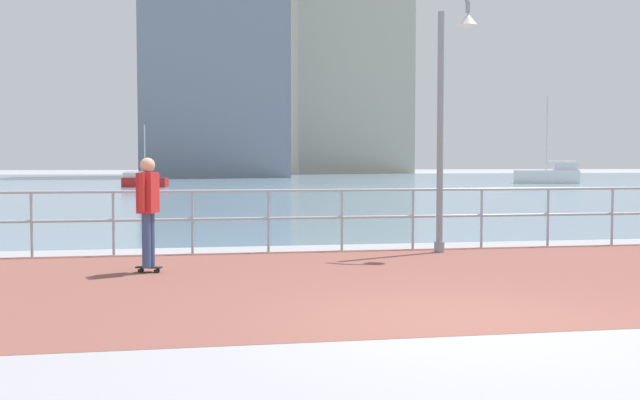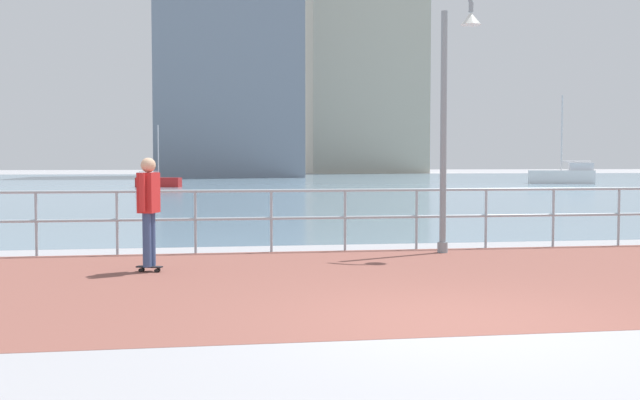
{
  "view_description": "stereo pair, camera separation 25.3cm",
  "coord_description": "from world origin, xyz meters",
  "views": [
    {
      "loc": [
        -2.83,
        -7.36,
        1.69
      ],
      "look_at": [
        -0.87,
        3.81,
        1.1
      ],
      "focal_mm": 41.56,
      "sensor_mm": 36.0,
      "label": 1
    },
    {
      "loc": [
        -2.58,
        -7.41,
        1.69
      ],
      "look_at": [
        -0.87,
        3.81,
        1.1
      ],
      "focal_mm": 41.56,
      "sensor_mm": 36.0,
      "label": 2
    }
  ],
  "objects": [
    {
      "name": "ground",
      "position": [
        0.0,
        40.0,
        0.0
      ],
      "size": [
        220.0,
        220.0,
        0.0
      ],
      "primitive_type": "plane",
      "color": "#9E9EA3"
    },
    {
      "name": "brick_paving",
      "position": [
        0.0,
        2.85,
        0.0
      ],
      "size": [
        28.0,
        6.98,
        0.01
      ],
      "primitive_type": "cube",
      "color": "brown",
      "rests_on": "ground"
    },
    {
      "name": "harbor_water",
      "position": [
        0.0,
        51.34,
        0.0
      ],
      "size": [
        180.0,
        88.0,
        0.0
      ],
      "primitive_type": "cube",
      "color": "#6B899E",
      "rests_on": "ground"
    },
    {
      "name": "waterfront_railing",
      "position": [
        -0.0,
        6.34,
        0.81
      ],
      "size": [
        25.25,
        0.06,
        1.18
      ],
      "color": "#9EADB7",
      "rests_on": "ground"
    },
    {
      "name": "lamppost",
      "position": [
        1.84,
        5.62,
        2.78
      ],
      "size": [
        0.63,
        0.69,
        5.03
      ],
      "color": "gray",
      "rests_on": "ground"
    },
    {
      "name": "skateboarder",
      "position": [
        -3.47,
        4.11,
        1.05
      ],
      "size": [
        0.41,
        0.55,
        1.75
      ],
      "color": "black",
      "rests_on": "ground"
    },
    {
      "name": "sailboat_navy",
      "position": [
        24.59,
        46.08,
        0.65
      ],
      "size": [
        5.04,
        3.12,
        6.78
      ],
      "color": "white",
      "rests_on": "ground"
    },
    {
      "name": "sailboat_ivory",
      "position": [
        -5.88,
        43.0,
        0.39
      ],
      "size": [
        3.08,
        1.63,
        4.14
      ],
      "color": "#B21E1E",
      "rests_on": "ground"
    },
    {
      "name": "tower_beige",
      "position": [
        20.8,
        101.62,
        20.6
      ],
      "size": [
        17.05,
        11.27,
        42.87
      ],
      "color": "#B2AD99",
      "rests_on": "ground"
    },
    {
      "name": "tower_steel",
      "position": [
        -0.15,
        78.06,
        15.16
      ],
      "size": [
        15.76,
        15.69,
        31.98
      ],
      "color": "slate",
      "rests_on": "ground"
    }
  ]
}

